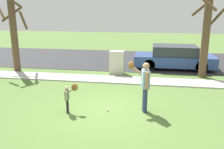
% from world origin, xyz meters
% --- Properties ---
extents(ground_plane, '(48.00, 48.00, 0.00)m').
position_xyz_m(ground_plane, '(0.00, 3.50, 0.00)').
color(ground_plane, '#567538').
extents(sidewalk_strip, '(36.00, 1.20, 0.06)m').
position_xyz_m(sidewalk_strip, '(0.00, 3.60, 0.03)').
color(sidewalk_strip, beige).
rests_on(sidewalk_strip, ground).
extents(road_surface, '(36.00, 6.80, 0.02)m').
position_xyz_m(road_surface, '(0.00, 8.60, 0.01)').
color(road_surface, '#2D2D30').
rests_on(road_surface, ground).
extents(person_adult, '(0.77, 0.60, 1.71)m').
position_xyz_m(person_adult, '(1.20, 0.06, 1.05)').
color(person_adult, navy).
rests_on(person_adult, ground).
extents(person_child, '(0.42, 0.44, 0.98)m').
position_xyz_m(person_child, '(-1.24, -0.40, 0.64)').
color(person_child, black).
rests_on(person_child, ground).
extents(baseball, '(0.07, 0.07, 0.07)m').
position_xyz_m(baseball, '(-0.01, -0.12, 0.04)').
color(baseball, white).
rests_on(baseball, ground).
extents(utility_cabinet, '(0.75, 0.50, 1.23)m').
position_xyz_m(utility_cabinet, '(-0.39, 4.80, 0.62)').
color(utility_cabinet, beige).
rests_on(utility_cabinet, ground).
extents(street_tree_near, '(1.84, 1.88, 4.73)m').
position_xyz_m(street_tree_near, '(3.99, 4.90, 2.53)').
color(street_tree_near, brown).
rests_on(street_tree_near, ground).
extents(street_tree_far, '(1.84, 1.88, 4.24)m').
position_xyz_m(street_tree_far, '(-5.96, 4.51, 2.28)').
color(street_tree_far, brown).
rests_on(street_tree_far, ground).
extents(parked_wagon_blue, '(4.50, 1.80, 1.33)m').
position_xyz_m(parked_wagon_blue, '(2.69, 6.52, 0.66)').
color(parked_wagon_blue, '#2D478C').
rests_on(parked_wagon_blue, road_surface).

